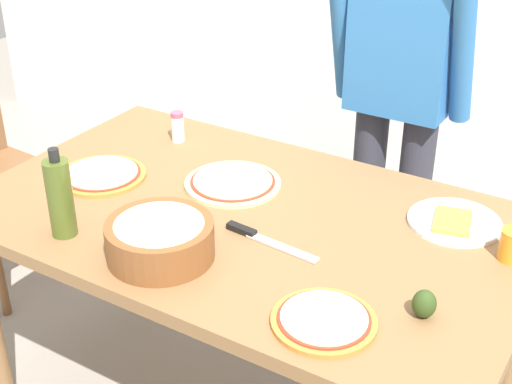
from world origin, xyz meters
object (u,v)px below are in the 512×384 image
at_px(person_cook, 400,85).
at_px(pizza_second_cooked, 324,320).
at_px(chef_knife, 260,238).
at_px(popcorn_bowl, 160,236).
at_px(pizza_raw_on_board, 233,183).
at_px(dining_table, 247,241).
at_px(plate_with_slice, 454,222).
at_px(avocado, 424,304).
at_px(pizza_cooked_on_tray, 102,175).
at_px(salt_shaker, 178,127).
at_px(olive_oil_bottle, 60,197).

distance_m(person_cook, pizza_second_cooked, 1.12).
bearing_deg(chef_knife, popcorn_bowl, -130.91).
bearing_deg(pizza_second_cooked, pizza_raw_on_board, 140.29).
bearing_deg(dining_table, plate_with_slice, 26.35).
bearing_deg(avocado, person_cook, 115.53).
bearing_deg(dining_table, avocado, -16.79).
distance_m(chef_knife, avocado, 0.50).
bearing_deg(chef_knife, plate_with_slice, 40.09).
height_order(pizza_raw_on_board, avocado, avocado).
xyz_separation_m(pizza_second_cooked, avocado, (0.18, 0.14, 0.03)).
xyz_separation_m(popcorn_bowl, avocado, (0.67, 0.12, -0.03)).
relative_size(pizza_cooked_on_tray, avocado, 3.96).
distance_m(popcorn_bowl, salt_shaker, 0.72).
height_order(person_cook, chef_knife, person_cook).
bearing_deg(person_cook, olive_oil_bottle, -114.95).
height_order(dining_table, plate_with_slice, plate_with_slice).
bearing_deg(avocado, pizza_cooked_on_tray, 173.02).
height_order(chef_knife, avocado, avocado).
bearing_deg(dining_table, popcorn_bowl, -104.07).
bearing_deg(salt_shaker, pizza_raw_on_board, -27.30).
relative_size(pizza_second_cooked, avocado, 3.48).
height_order(plate_with_slice, popcorn_bowl, popcorn_bowl).
height_order(pizza_cooked_on_tray, avocado, avocado).
bearing_deg(pizza_raw_on_board, dining_table, -44.09).
xyz_separation_m(dining_table, person_cook, (0.14, 0.76, 0.27)).
relative_size(person_cook, pizza_cooked_on_tray, 5.85).
distance_m(popcorn_bowl, olive_oil_bottle, 0.30).
bearing_deg(pizza_cooked_on_tray, salt_shaker, 83.43).
relative_size(person_cook, chef_knife, 5.57).
xyz_separation_m(pizza_raw_on_board, olive_oil_bottle, (-0.24, -0.47, 0.10)).
height_order(pizza_raw_on_board, pizza_cooked_on_tray, same).
bearing_deg(pizza_cooked_on_tray, avocado, -6.98).
relative_size(pizza_raw_on_board, olive_oil_bottle, 1.16).
xyz_separation_m(plate_with_slice, avocado, (0.07, -0.44, 0.03)).
distance_m(pizza_cooked_on_tray, chef_knife, 0.61).
height_order(person_cook, olive_oil_bottle, person_cook).
bearing_deg(salt_shaker, dining_table, -32.70).
bearing_deg(salt_shaker, pizza_second_cooked, -35.34).
relative_size(plate_with_slice, popcorn_bowl, 0.93).
height_order(person_cook, avocado, person_cook).
xyz_separation_m(olive_oil_bottle, salt_shaker, (-0.10, 0.65, -0.06)).
height_order(olive_oil_bottle, salt_shaker, olive_oil_bottle).
height_order(plate_with_slice, avocado, avocado).
distance_m(olive_oil_bottle, salt_shaker, 0.66).
distance_m(pizza_cooked_on_tray, popcorn_bowl, 0.51).
xyz_separation_m(pizza_second_cooked, chef_knife, (-0.31, 0.23, -0.00)).
bearing_deg(salt_shaker, avocado, -24.35).
relative_size(plate_with_slice, salt_shaker, 2.45).
height_order(pizza_cooked_on_tray, plate_with_slice, plate_with_slice).
xyz_separation_m(pizza_second_cooked, olive_oil_bottle, (-0.78, -0.03, 0.10)).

